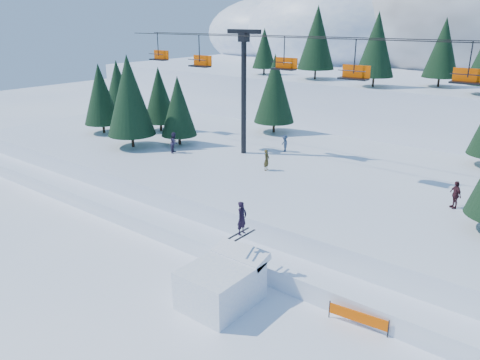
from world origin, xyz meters
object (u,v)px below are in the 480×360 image
Objects in this scene: banner_far at (450,323)px; chairlift at (353,83)px; jump_kicker at (222,282)px; banner_near at (358,317)px.

chairlift is at bearing 133.91° from banner_far.
chairlift is 16.28× the size of banner_far.
chairlift is (-1.05, 15.65, 8.18)m from jump_kicker.
jump_kicker is at bearing -86.15° from chairlift.
banner_far is (9.72, 4.46, -0.61)m from jump_kicker.
jump_kicker is 6.70m from banner_near.
chairlift is 17.84m from banner_far.
banner_near is at bearing -61.25° from chairlift.
jump_kicker reaches higher than banner_near.
jump_kicker is 17.69m from chairlift.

